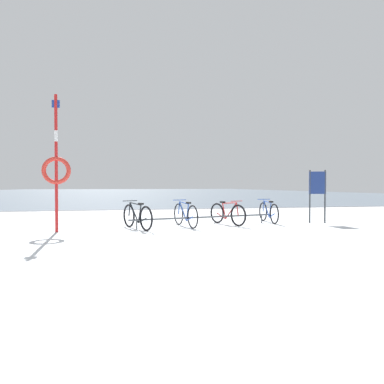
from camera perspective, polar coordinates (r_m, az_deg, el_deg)
ground at (r=60.92m, az=-9.62°, el=-0.13°), size 80.00×132.00×0.08m
bike_rack at (r=9.95m, az=2.19°, el=-4.54°), size 4.61×0.99×0.31m
bicycle_0 at (r=9.40m, az=-9.73°, el=-4.29°), size 0.82×1.57×0.81m
bicycle_1 at (r=9.83m, az=-1.21°, el=-4.03°), size 0.58×1.67×0.81m
bicycle_2 at (r=10.37m, az=6.28°, el=-3.84°), size 0.76×1.57×0.79m
bicycle_3 at (r=11.25m, az=13.40°, el=-3.48°), size 0.46×1.62×0.79m
info_sign at (r=11.55m, az=21.37°, el=0.74°), size 0.54×0.19×1.78m
rescue_post at (r=9.38m, az=-22.95°, el=4.12°), size 0.75×0.11×3.69m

